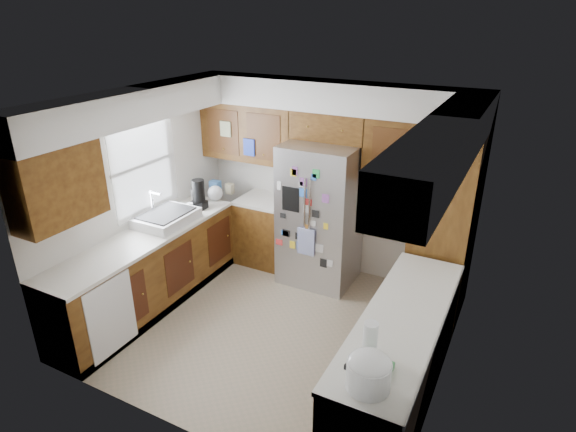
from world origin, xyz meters
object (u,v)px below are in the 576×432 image
at_px(pantry, 444,227).
at_px(fridge, 320,215).
at_px(paper_towel, 370,337).
at_px(rice_cooker, 369,371).

xyz_separation_m(pantry, fridge, (-1.50, 0.05, -0.17)).
height_order(pantry, paper_towel, pantry).
height_order(fridge, rice_cooker, fridge).
distance_m(fridge, paper_towel, 2.62).
height_order(pantry, fridge, pantry).
relative_size(fridge, rice_cooker, 5.75).
height_order(rice_cooker, paper_towel, rice_cooker).
xyz_separation_m(fridge, paper_towel, (1.39, -2.22, 0.14)).
relative_size(rice_cooker, paper_towel, 1.27).
bearing_deg(rice_cooker, fridge, 120.13).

